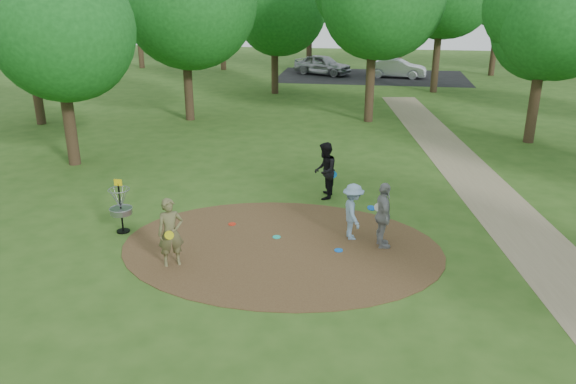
# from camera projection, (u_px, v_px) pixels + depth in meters

# --- Properties ---
(ground) EXTENTS (100.00, 100.00, 0.00)m
(ground) POSITION_uv_depth(u_px,v_px,m) (281.00, 247.00, 14.69)
(ground) COLOR #2D5119
(ground) RESTS_ON ground
(dirt_clearing) EXTENTS (8.40, 8.40, 0.02)m
(dirt_clearing) POSITION_uv_depth(u_px,v_px,m) (281.00, 247.00, 14.68)
(dirt_clearing) COLOR #47301C
(dirt_clearing) RESTS_ON ground
(footpath) EXTENTS (7.55, 39.89, 0.01)m
(footpath) POSITION_uv_depth(u_px,v_px,m) (523.00, 231.00, 15.62)
(footpath) COLOR #8C7A5B
(footpath) RESTS_ON ground
(parking_lot) EXTENTS (14.00, 8.00, 0.01)m
(parking_lot) POSITION_uv_depth(u_px,v_px,m) (372.00, 77.00, 42.23)
(parking_lot) COLOR black
(parking_lot) RESTS_ON ground
(player_observer_with_disc) EXTENTS (0.75, 0.66, 1.72)m
(player_observer_with_disc) POSITION_uv_depth(u_px,v_px,m) (171.00, 233.00, 13.46)
(player_observer_with_disc) COLOR brown
(player_observer_with_disc) RESTS_ON ground
(player_throwing_with_disc) EXTENTS (1.04, 1.12, 1.55)m
(player_throwing_with_disc) POSITION_uv_depth(u_px,v_px,m) (353.00, 212.00, 14.92)
(player_throwing_with_disc) COLOR #7E9EBC
(player_throwing_with_disc) RESTS_ON ground
(player_walking_with_disc) EXTENTS (0.75, 0.91, 1.83)m
(player_walking_with_disc) POSITION_uv_depth(u_px,v_px,m) (325.00, 171.00, 17.79)
(player_walking_with_disc) COLOR black
(player_walking_with_disc) RESTS_ON ground
(player_waiting_with_disc) EXTENTS (0.63, 1.10, 1.77)m
(player_waiting_with_disc) POSITION_uv_depth(u_px,v_px,m) (383.00, 216.00, 14.40)
(player_waiting_with_disc) COLOR gray
(player_waiting_with_disc) RESTS_ON ground
(disc_ground_cyan) EXTENTS (0.22, 0.22, 0.02)m
(disc_ground_cyan) POSITION_uv_depth(u_px,v_px,m) (277.00, 237.00, 15.20)
(disc_ground_cyan) COLOR #17BDA4
(disc_ground_cyan) RESTS_ON dirt_clearing
(disc_ground_blue) EXTENTS (0.22, 0.22, 0.02)m
(disc_ground_blue) POSITION_uv_depth(u_px,v_px,m) (339.00, 250.00, 14.44)
(disc_ground_blue) COLOR blue
(disc_ground_blue) RESTS_ON dirt_clearing
(disc_ground_red) EXTENTS (0.22, 0.22, 0.02)m
(disc_ground_red) POSITION_uv_depth(u_px,v_px,m) (232.00, 224.00, 16.03)
(disc_ground_red) COLOR red
(disc_ground_red) RESTS_ON dirt_clearing
(car_left) EXTENTS (4.79, 3.47, 1.52)m
(car_left) POSITION_uv_depth(u_px,v_px,m) (323.00, 65.00, 42.90)
(car_left) COLOR #979B9E
(car_left) RESTS_ON ground
(car_right) EXTENTS (4.42, 2.03, 1.40)m
(car_right) POSITION_uv_depth(u_px,v_px,m) (397.00, 68.00, 41.47)
(car_right) COLOR #B1B3B9
(car_right) RESTS_ON ground
(disc_golf_basket) EXTENTS (0.63, 0.63, 1.54)m
(disc_golf_basket) POSITION_uv_depth(u_px,v_px,m) (120.00, 202.00, 15.30)
(disc_golf_basket) COLOR black
(disc_golf_basket) RESTS_ON ground
(tree_ring) EXTENTS (36.86, 45.27, 8.76)m
(tree_ring) POSITION_uv_depth(u_px,v_px,m) (350.00, 21.00, 20.62)
(tree_ring) COLOR #332316
(tree_ring) RESTS_ON ground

